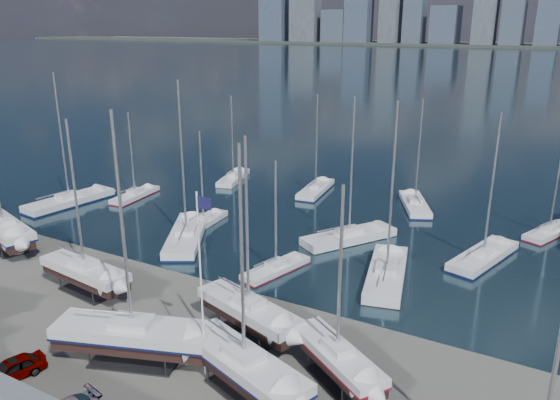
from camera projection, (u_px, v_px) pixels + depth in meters
The scene contains 23 objects.
ground at pixel (149, 336), 42.28m from camera, with size 1400.00×1400.00×0.00m, color #605E59.
water at pixel (536, 67), 299.61m from camera, with size 1400.00×600.00×0.40m, color #172A36.
skyline at pixel (560, 4), 501.68m from camera, with size 639.14×43.80×107.69m.
sailboat_cradle_0 at pixel (3, 229), 58.13m from camera, with size 11.50×6.22×17.76m.
sailboat_cradle_2 at pixel (85, 272), 48.48m from camera, with size 9.84×3.74×15.70m.
sailboat_cradle_3 at pixel (133, 335), 38.43m from camera, with size 11.70×6.72×18.08m.
sailboat_cradle_4 at pixel (249, 311), 41.86m from camera, with size 9.99×5.42×15.73m.
sailboat_cradle_5 at pixel (244, 366), 35.08m from camera, with size 10.77×6.12×16.73m.
sailboat_cradle_6 at pixel (337, 357), 36.27m from camera, with size 8.44×6.64×13.93m.
sailboat_moored_0 at pixel (70, 203), 72.57m from camera, with size 4.92×12.45×18.11m.
sailboat_moored_1 at pixel (135, 196), 75.41m from camera, with size 3.13×8.51×12.44m.
sailboat_moored_2 at pixel (233, 179), 83.61m from camera, with size 4.75×9.29×13.51m.
sailboat_moored_3 at pixel (187, 238), 60.71m from camera, with size 9.10×12.44×18.45m.
sailboat_moored_4 at pixel (204, 222), 65.32m from camera, with size 2.90×8.08×11.95m.
sailboat_moored_5 at pixel (316, 191), 77.74m from camera, with size 3.94×10.01×14.57m.
sailboat_moored_6 at pixel (276, 269), 52.97m from camera, with size 4.11×8.10×11.66m.
sailboat_moored_7 at pixel (349, 239), 60.48m from camera, with size 8.50×11.03×16.71m.
sailboat_moored_8 at pixel (415, 206), 71.36m from camera, with size 6.77×10.15×14.83m.
sailboat_moored_9 at pixel (386, 276), 51.57m from camera, with size 5.92×12.11×17.62m.
sailboat_moored_10 at pixel (483, 258), 55.49m from camera, with size 5.67×11.01×15.86m.
sailboat_moored_11 at pixel (549, 233), 62.14m from camera, with size 5.23×8.45×12.25m.
car_a at pixel (12, 369), 37.05m from camera, with size 1.75×4.36×1.48m, color gray.
flagpole at pixel (202, 273), 35.32m from camera, with size 1.16×0.12×13.21m.
Camera 1 is at (26.85, -37.29, 23.16)m, focal length 35.00 mm.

